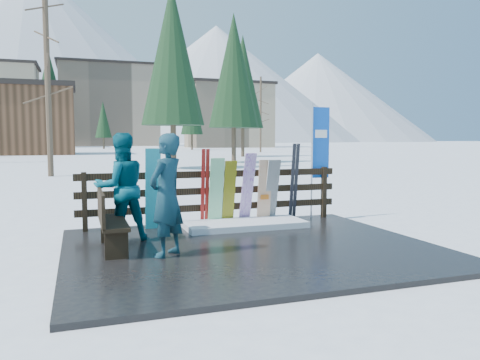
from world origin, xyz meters
name	(u,v)px	position (x,y,z in m)	size (l,w,h in m)	color
ground	(251,251)	(0.00, 0.00, 0.00)	(700.00, 700.00, 0.00)	white
deck	(251,248)	(0.00, 0.00, 0.04)	(6.00, 5.00, 0.08)	black
fence	(215,193)	(0.00, 2.20, 0.74)	(5.60, 0.10, 1.15)	black
snow_patch	(245,224)	(0.46, 1.60, 0.14)	(2.44, 1.00, 0.12)	white
bench	(108,219)	(-2.26, 0.45, 0.60)	(0.41, 1.50, 0.97)	black
snowboard_0	(153,189)	(-1.32, 1.98, 0.88)	(0.30, 0.03, 1.61)	#22ACBE
snowboard_1	(216,192)	(-0.03, 1.98, 0.78)	(0.29, 0.03, 1.42)	white
snowboard_2	(229,193)	(0.25, 1.98, 0.75)	(0.25, 0.03, 1.37)	#D6C30C
snowboard_3	(247,188)	(0.66, 1.98, 0.83)	(0.25, 0.03, 1.56)	white
snowboard_4	(272,191)	(1.21, 1.98, 0.75)	(0.28, 0.03, 1.38)	black
snowboard_5	(264,191)	(1.04, 1.98, 0.75)	(0.30, 0.03, 1.35)	silver
ski_pair_a	(205,187)	(-0.25, 2.05, 0.87)	(0.16, 0.19, 1.58)	#A21813
ski_pair_b	(294,182)	(1.77, 2.05, 0.92)	(0.17, 0.23, 1.69)	black
rental_flag	(319,147)	(2.48, 2.25, 1.69)	(0.45, 0.04, 2.60)	silver
person_front	(167,195)	(-1.44, -0.19, 1.01)	(0.68, 0.45, 1.87)	#194E51
person_back	(121,187)	(-2.00, 1.11, 1.02)	(0.92, 0.72, 1.89)	#065062
resort_buildings	(92,107)	(1.03, 115.41, 9.81)	(73.00, 87.60, 22.60)	tan
trees	(127,106)	(2.85, 48.30, 5.71)	(42.06, 68.68, 12.96)	#382B1E
mountains	(63,66)	(-10.50, 328.41, 50.20)	(520.00, 260.00, 120.00)	white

